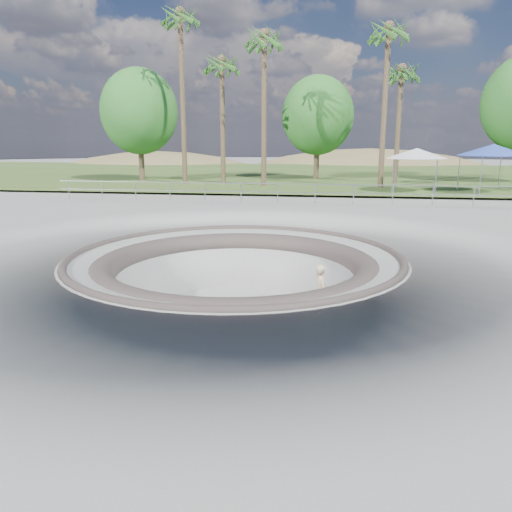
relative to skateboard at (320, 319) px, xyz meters
name	(u,v)px	position (x,y,z in m)	size (l,w,h in m)	color
ground	(235,256)	(-2.64, 0.25, 1.83)	(180.00, 180.00, 0.00)	#999994
skate_bowl	(236,312)	(-2.64, 0.25, 0.00)	(14.00, 14.00, 4.10)	#999994
grass_strip	(302,174)	(-2.64, 34.25, 2.05)	(180.00, 36.00, 0.12)	#395722
distant_hills	(337,214)	(1.14, 57.43, -5.19)	(103.20, 45.00, 28.60)	brown
safety_railing	(278,193)	(-2.64, 12.25, 2.52)	(25.00, 0.06, 1.03)	gray
skateboard	(320,319)	(0.00, 0.00, 0.00)	(0.86, 0.36, 0.09)	olive
skater	(321,292)	(0.00, 0.00, 0.87)	(0.62, 0.41, 1.70)	#D0AE86
canopy_white	(417,154)	(5.35, 18.25, 4.45)	(5.18, 5.18, 2.67)	gray
canopy_blue	(493,150)	(9.82, 18.25, 4.67)	(5.64, 5.64, 2.93)	gray
palm_a	(180,24)	(-10.57, 21.72, 13.10)	(2.60, 2.60, 12.68)	brown
palm_b	(222,68)	(-7.89, 22.69, 10.32)	(2.60, 2.60, 9.65)	brown
palm_c	(264,44)	(-4.56, 20.78, 11.49)	(2.60, 2.60, 10.91)	brown
palm_d	(402,76)	(4.87, 24.32, 9.74)	(2.60, 2.60, 9.02)	brown
palm_e	(388,37)	(3.48, 20.75, 11.68)	(2.60, 2.60, 11.12)	brown
bushy_tree_left	(139,112)	(-14.86, 24.16, 7.41)	(6.04, 5.49, 8.72)	brown
bushy_tree_mid	(318,116)	(-1.11, 27.58, 7.17)	(5.77, 5.25, 8.33)	brown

